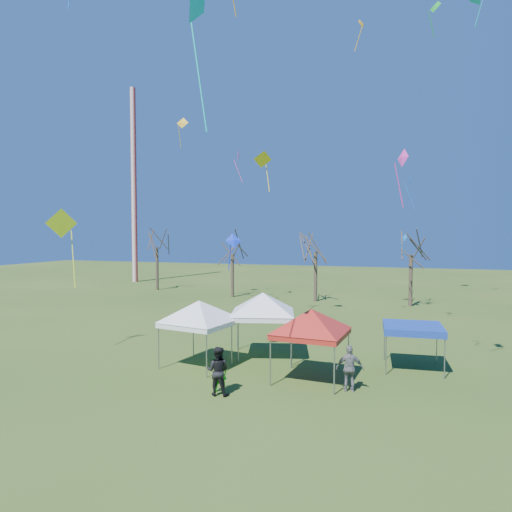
{
  "coord_description": "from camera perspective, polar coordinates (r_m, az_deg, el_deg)",
  "views": [
    {
      "loc": [
        5.48,
        -17.55,
        6.38
      ],
      "look_at": [
        -1.23,
        3.0,
        5.28
      ],
      "focal_mm": 32.0,
      "sensor_mm": 36.0,
      "label": 1
    }
  ],
  "objects": [
    {
      "name": "ground",
      "position": [
        19.46,
        0.72,
        -16.23
      ],
      "size": [
        140.0,
        140.0,
        0.0
      ],
      "primitive_type": "plane",
      "color": "#304C18",
      "rests_on": "ground"
    },
    {
      "name": "radio_mast",
      "position": [
        61.77,
        -15.02,
        8.49
      ],
      "size": [
        0.7,
        0.7,
        25.0
      ],
      "primitive_type": "cylinder",
      "color": "silver",
      "rests_on": "ground"
    },
    {
      "name": "tree_0",
      "position": [
        52.08,
        -12.3,
        2.96
      ],
      "size": [
        3.83,
        3.83,
        8.44
      ],
      "color": "#3D2D21",
      "rests_on": "ground"
    },
    {
      "name": "tree_1",
      "position": [
        45.22,
        -2.98,
        2.16
      ],
      "size": [
        3.42,
        3.42,
        7.54
      ],
      "color": "#3D2D21",
      "rests_on": "ground"
    },
    {
      "name": "tree_2",
      "position": [
        42.66,
        7.49,
        2.76
      ],
      "size": [
        3.71,
        3.71,
        8.18
      ],
      "color": "#3D2D21",
      "rests_on": "ground"
    },
    {
      "name": "tree_3",
      "position": [
        41.6,
        18.85,
        2.34
      ],
      "size": [
        3.59,
        3.59,
        7.91
      ],
      "color": "#3D2D21",
      "rests_on": "ground"
    },
    {
      "name": "tent_white_west",
      "position": [
        22.09,
        -7.13,
        -6.09
      ],
      "size": [
        4.05,
        4.05,
        3.63
      ],
      "rotation": [
        0.0,
        0.0,
        -0.18
      ],
      "color": "gray",
      "rests_on": "ground"
    },
    {
      "name": "tent_white_mid",
      "position": [
        23.37,
        0.85,
        -5.14
      ],
      "size": [
        4.22,
        4.22,
        3.85
      ],
      "rotation": [
        0.0,
        0.0,
        0.26
      ],
      "color": "gray",
      "rests_on": "ground"
    },
    {
      "name": "tent_red",
      "position": [
        19.88,
        6.9,
        -7.17
      ],
      "size": [
        4.07,
        4.07,
        3.6
      ],
      "rotation": [
        0.0,
        0.0,
        -0.09
      ],
      "color": "gray",
      "rests_on": "ground"
    },
    {
      "name": "tent_blue",
      "position": [
        22.78,
        19.01,
        -8.57
      ],
      "size": [
        2.82,
        2.82,
        2.08
      ],
      "rotation": [
        0.0,
        0.0,
        0.07
      ],
      "color": "gray",
      "rests_on": "ground"
    },
    {
      "name": "person_green",
      "position": [
        18.89,
        -4.6,
        -14.21
      ],
      "size": [
        0.65,
        0.48,
        1.64
      ],
      "primitive_type": "imported",
      "rotation": [
        0.0,
        0.0,
        3.3
      ],
      "color": "green",
      "rests_on": "ground"
    },
    {
      "name": "person_grey",
      "position": [
        19.25,
        11.64,
        -13.59
      ],
      "size": [
        1.16,
        0.68,
        1.87
      ],
      "primitive_type": "imported",
      "rotation": [
        0.0,
        0.0,
        3.35
      ],
      "color": "slate",
      "rests_on": "ground"
    },
    {
      "name": "person_dark",
      "position": [
        18.53,
        -4.8,
        -14.11
      ],
      "size": [
        1.0,
        0.81,
        1.92
      ],
      "primitive_type": "imported",
      "rotation": [
        0.0,
        0.0,
        3.24
      ],
      "color": "black",
      "rests_on": "ground"
    },
    {
      "name": "kite_3",
      "position": [
        46.93,
        21.47,
        27.01
      ],
      "size": [
        1.33,
        1.34,
        2.99
      ],
      "rotation": [
        0.0,
        0.0,
        5.48
      ],
      "color": "green",
      "rests_on": "ground"
    },
    {
      "name": "kite_17",
      "position": [
        27.02,
        17.81,
        11.49
      ],
      "size": [
        0.83,
        1.0,
        3.25
      ],
      "rotation": [
        0.0,
        0.0,
        5.31
      ],
      "color": "#F235AE",
      "rests_on": "ground"
    },
    {
      "name": "kite_19",
      "position": [
        38.58,
        18.03,
        2.1
      ],
      "size": [
        0.64,
        0.69,
        1.84
      ],
      "rotation": [
        0.0,
        0.0,
        5.33
      ],
      "color": "blue",
      "rests_on": "ground"
    },
    {
      "name": "kite_14",
      "position": [
        25.91,
        -23.15,
        3.75
      ],
      "size": [
        1.5,
        1.53,
        4.18
      ],
      "rotation": [
        0.0,
        0.0,
        3.96
      ],
      "color": "#E7FF1A",
      "rests_on": "ground"
    },
    {
      "name": "kite_2",
      "position": [
        43.08,
        -9.19,
        16.08
      ],
      "size": [
        1.14,
        0.62,
        2.75
      ],
      "rotation": [
        0.0,
        0.0,
        0.11
      ],
      "color": "gold",
      "rests_on": "ground"
    },
    {
      "name": "kite_5",
      "position": [
        15.45,
        -7.52,
        28.84
      ],
      "size": [
        0.81,
        1.42,
        4.41
      ],
      "rotation": [
        0.0,
        0.0,
        4.85
      ],
      "color": "#0DBFC5",
      "rests_on": "ground"
    },
    {
      "name": "kite_26",
      "position": [
        40.12,
        13.04,
        26.39
      ],
      "size": [
        0.86,
        0.97,
        2.53
      ],
      "rotation": [
        0.0,
        0.0,
        1.13
      ],
      "color": "#EEA30C",
      "rests_on": "ground"
    },
    {
      "name": "kite_11",
      "position": [
        33.06,
        0.83,
        12.0
      ],
      "size": [
        1.63,
        1.52,
        2.93
      ],
      "rotation": [
        0.0,
        0.0,
        3.75
      ],
      "color": "yellow",
      "rests_on": "ground"
    },
    {
      "name": "kite_1",
      "position": [
        23.14,
        -2.85,
        1.87
      ],
      "size": [
        0.96,
        0.88,
        1.92
      ],
      "rotation": [
        0.0,
        0.0,
        0.64
      ],
      "color": "#1535E1",
      "rests_on": "ground"
    },
    {
      "name": "kite_22",
      "position": [
        39.56,
        18.71,
        8.91
      ],
      "size": [
        0.88,
        0.86,
        2.82
      ],
      "rotation": [
        0.0,
        0.0,
        4.75
      ],
      "color": "blue",
      "rests_on": "ground"
    },
    {
      "name": "kite_13",
      "position": [
        41.68,
        -2.28,
        12.38
      ],
      "size": [
        0.81,
        1.15,
        2.9
      ],
      "rotation": [
        0.0,
        0.0,
        5.02
      ],
      "color": "#F837A3",
      "rests_on": "ground"
    }
  ]
}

